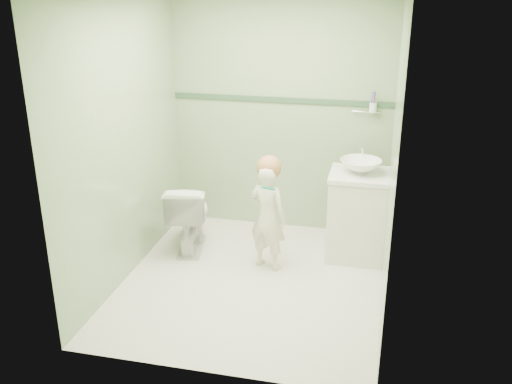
# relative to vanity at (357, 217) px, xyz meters

# --- Properties ---
(ground) EXTENTS (2.50, 2.50, 0.00)m
(ground) POSITION_rel_vanity_xyz_m (-0.84, -0.70, -0.40)
(ground) COLOR white
(ground) RESTS_ON ground
(room_shell) EXTENTS (2.50, 2.54, 2.40)m
(room_shell) POSITION_rel_vanity_xyz_m (-0.84, -0.70, 0.80)
(room_shell) COLOR #88B07D
(room_shell) RESTS_ON ground
(trim_stripe) EXTENTS (2.20, 0.02, 0.05)m
(trim_stripe) POSITION_rel_vanity_xyz_m (-0.84, 0.54, 0.95)
(trim_stripe) COLOR #35553A
(trim_stripe) RESTS_ON room_shell
(vanity) EXTENTS (0.52, 0.50, 0.80)m
(vanity) POSITION_rel_vanity_xyz_m (0.00, 0.00, 0.00)
(vanity) COLOR white
(vanity) RESTS_ON ground
(counter) EXTENTS (0.54, 0.52, 0.04)m
(counter) POSITION_rel_vanity_xyz_m (0.00, 0.00, 0.41)
(counter) COLOR white
(counter) RESTS_ON vanity
(basin) EXTENTS (0.37, 0.37, 0.13)m
(basin) POSITION_rel_vanity_xyz_m (0.00, 0.00, 0.49)
(basin) COLOR white
(basin) RESTS_ON counter
(faucet) EXTENTS (0.03, 0.13, 0.18)m
(faucet) POSITION_rel_vanity_xyz_m (0.00, 0.19, 0.57)
(faucet) COLOR silver
(faucet) RESTS_ON counter
(cup_holder) EXTENTS (0.26, 0.07, 0.21)m
(cup_holder) POSITION_rel_vanity_xyz_m (0.05, 0.48, 0.93)
(cup_holder) COLOR silver
(cup_holder) RESTS_ON room_shell
(toilet) EXTENTS (0.50, 0.73, 0.68)m
(toilet) POSITION_rel_vanity_xyz_m (-1.58, -0.19, -0.06)
(toilet) COLOR white
(toilet) RESTS_ON ground
(toddler) EXTENTS (0.41, 0.34, 0.98)m
(toddler) POSITION_rel_vanity_xyz_m (-0.77, -0.40, 0.09)
(toddler) COLOR silver
(toddler) RESTS_ON ground
(hair_cap) EXTENTS (0.22, 0.22, 0.22)m
(hair_cap) POSITION_rel_vanity_xyz_m (-0.77, -0.37, 0.55)
(hair_cap) COLOR #AA7246
(hair_cap) RESTS_ON toddler
(teal_toothbrush) EXTENTS (0.11, 0.14, 0.08)m
(teal_toothbrush) POSITION_rel_vanity_xyz_m (-0.74, -0.54, 0.42)
(teal_toothbrush) COLOR #00887A
(teal_toothbrush) RESTS_ON toddler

